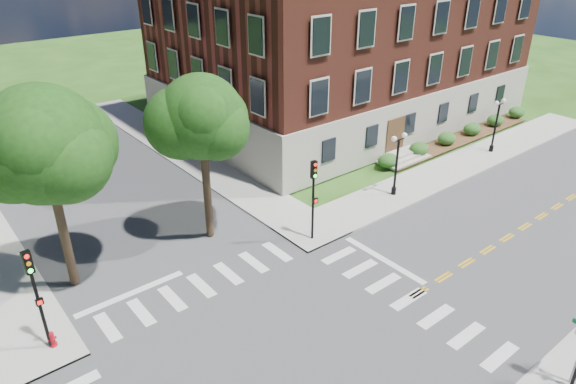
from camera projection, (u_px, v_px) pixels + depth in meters
ground at (293, 371)px, 20.60m from camera, size 160.00×160.00×0.00m
road_ew at (293, 371)px, 20.60m from camera, size 90.00×12.00×0.01m
road_ns at (293, 371)px, 20.60m from camera, size 12.00×90.00×0.01m
sidewalk_ne at (320, 158)px, 39.84m from camera, size 34.00×34.00×0.12m
crosswalk_east at (408, 299)px, 24.63m from camera, size 2.20×10.20×0.02m
stop_bar_east at (384, 260)px, 27.61m from camera, size 0.40×5.50×0.00m
main_building at (345, 25)px, 45.50m from camera, size 30.60×22.40×16.50m
shrub_row at (459, 141)px, 43.21m from camera, size 18.00×2.00×1.30m
tree_c at (43, 145)px, 22.31m from camera, size 5.37×5.37×10.08m
tree_d at (201, 118)px, 26.51m from camera, size 4.51×4.51×9.37m
traffic_signal_ne at (313, 190)px, 27.94m from camera, size 0.36×0.41×4.80m
traffic_signal_nw at (35, 288)px, 20.27m from camera, size 0.34×0.39×4.80m
twin_lamp_west at (397, 161)px, 33.16m from camera, size 1.36×0.36×4.23m
twin_lamp_east at (496, 123)px, 39.81m from camera, size 1.36×0.36×4.23m
fire_hydrant at (52, 339)px, 21.58m from camera, size 0.35×0.35×0.75m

